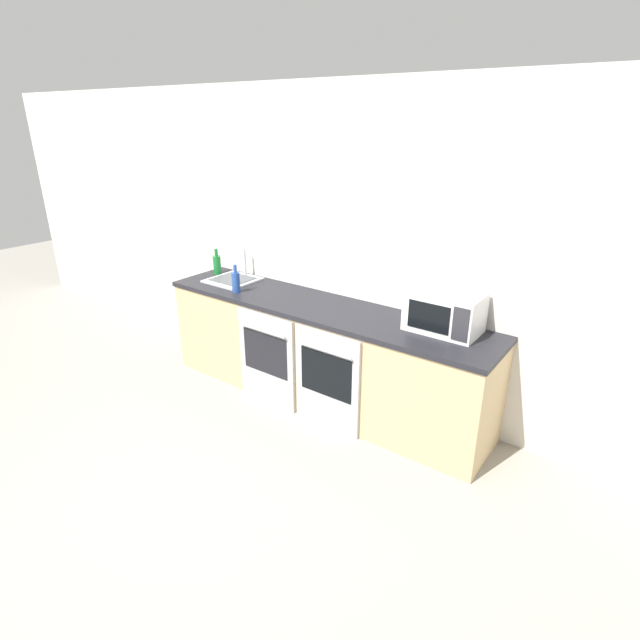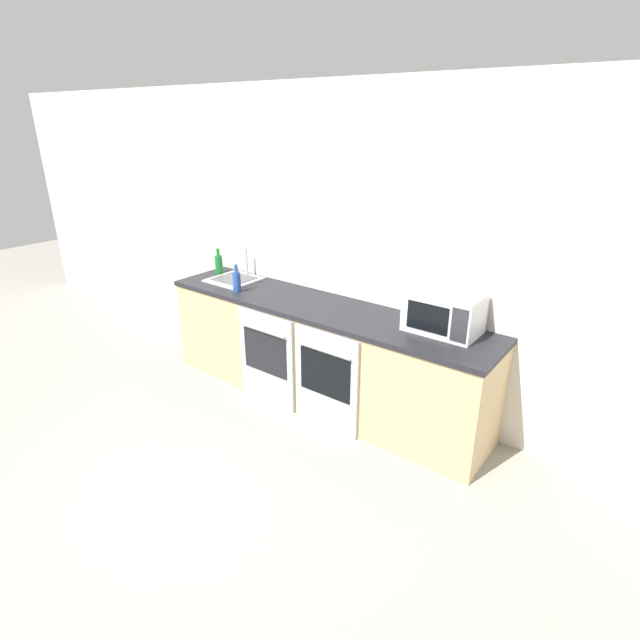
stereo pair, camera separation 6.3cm
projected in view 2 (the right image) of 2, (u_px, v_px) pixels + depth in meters
name	position (u px, v px, depth m)	size (l,w,h in m)	color
ground_plane	(152.00, 514.00, 3.14)	(16.00, 16.00, 0.00)	gray
wall_back	(345.00, 248.00, 4.20)	(10.00, 0.06, 2.60)	silver
counter_back	(321.00, 353.00, 4.27)	(3.00, 0.64, 0.88)	tan
oven_left	(267.00, 359.00, 4.22)	(0.59, 0.06, 0.82)	#A8AAAF
oven_right	(326.00, 381.00, 3.87)	(0.59, 0.06, 0.82)	#B7BABF
microwave	(444.00, 312.00, 3.56)	(0.51, 0.34, 0.30)	silver
bottle_blue	(237.00, 281.00, 4.39)	(0.07, 0.07, 0.25)	#234793
bottle_green	(219.00, 264.00, 4.90)	(0.08, 0.08, 0.25)	#19722D
sink	(235.00, 279.00, 4.73)	(0.42, 0.43, 0.27)	#B7BABF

